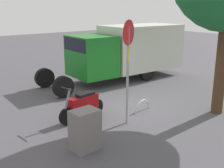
{
  "coord_description": "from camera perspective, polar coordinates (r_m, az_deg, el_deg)",
  "views": [
    {
      "loc": [
        7.14,
        7.11,
        3.61
      ],
      "look_at": [
        1.37,
        0.24,
        1.13
      ],
      "focal_mm": 44.55,
      "sensor_mm": 36.0,
      "label": 1
    }
  ],
  "objects": [
    {
      "name": "box_truck_near",
      "position": [
        14.34,
        2.99,
        7.16
      ],
      "size": [
        7.78,
        2.65,
        2.72
      ],
      "rotation": [
        0.0,
        0.0,
        -0.06
      ],
      "color": "black",
      "rests_on": "ground"
    },
    {
      "name": "ground_plane",
      "position": [
        10.7,
        4.82,
        -4.3
      ],
      "size": [
        60.0,
        60.0,
        0.0
      ],
      "primitive_type": "plane",
      "color": "#4B484E"
    },
    {
      "name": "stop_sign",
      "position": [
        8.45,
        3.32,
        5.71
      ],
      "size": [
        0.71,
        0.33,
        3.27
      ],
      "color": "#9E9EA3",
      "rests_on": "ground"
    },
    {
      "name": "motorcycle",
      "position": [
        9.25,
        -5.99,
        -4.15
      ],
      "size": [
        1.81,
        0.55,
        1.2
      ],
      "rotation": [
        0.0,
        0.0,
        0.09
      ],
      "color": "black",
      "rests_on": "ground"
    },
    {
      "name": "utility_cabinet",
      "position": [
        7.32,
        -5.54,
        -9.39
      ],
      "size": [
        0.72,
        0.56,
        1.09
      ],
      "primitive_type": "cube",
      "rotation": [
        0.0,
        0.0,
        0.03
      ],
      "color": "slate",
      "rests_on": "ground"
    },
    {
      "name": "bike_rack_hoop",
      "position": [
        10.12,
        6.22,
        -5.52
      ],
      "size": [
        0.85,
        0.16,
        0.85
      ],
      "primitive_type": "torus",
      "rotation": [
        1.57,
        0.0,
        0.13
      ],
      "color": "#B7B7BC",
      "rests_on": "ground"
    }
  ]
}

